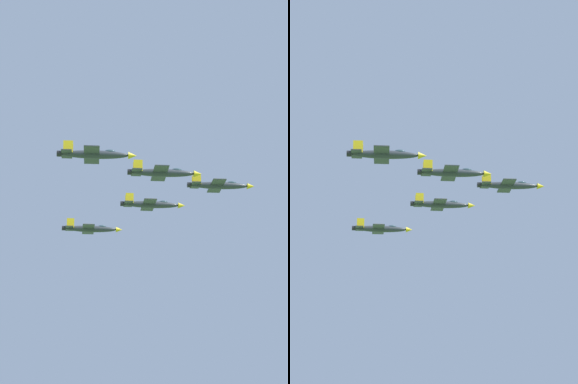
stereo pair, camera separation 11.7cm
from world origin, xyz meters
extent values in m
ellipsoid|color=#2D3338|center=(10.02, 3.52, 132.45)|extent=(10.49, 14.23, 2.03)
cone|color=gold|center=(5.11, -3.78, 132.45)|extent=(2.56, 2.65, 1.72)
ellipsoid|color=#334751|center=(8.08, 0.64, 133.21)|extent=(2.77, 3.09, 1.18)
cube|color=#2D3338|center=(10.46, 4.18, 132.34)|extent=(11.37, 9.28, 0.20)
cube|color=gold|center=(14.67, 1.35, 132.39)|extent=(2.47, 3.14, 0.24)
cube|color=gold|center=(6.24, 7.01, 132.39)|extent=(2.47, 3.14, 0.24)
cube|color=#2D3338|center=(13.71, 9.02, 132.45)|extent=(5.88, 5.08, 0.20)
cube|color=gold|center=(14.38, 8.20, 133.92)|extent=(1.48, 2.02, 2.93)
cube|color=gold|center=(12.69, 9.33, 133.92)|extent=(1.48, 2.02, 2.93)
cylinder|color=black|center=(14.67, 10.45, 132.45)|extent=(1.81, 1.73, 1.42)
ellipsoid|color=#2D3338|center=(31.81, 10.13, 131.12)|extent=(10.29, 14.75, 2.07)
cone|color=gold|center=(27.06, 2.52, 131.12)|extent=(2.59, 2.69, 1.76)
ellipsoid|color=#334751|center=(29.93, 7.12, 131.90)|extent=(2.78, 3.16, 1.21)
cube|color=#2D3338|center=(32.24, 10.81, 131.01)|extent=(11.70, 9.21, 0.21)
cube|color=gold|center=(36.62, 8.07, 131.06)|extent=(2.44, 3.24, 0.25)
cube|color=gold|center=(27.85, 13.55, 131.06)|extent=(2.44, 3.24, 0.25)
cube|color=#2D3338|center=(35.39, 15.86, 131.12)|extent=(6.02, 5.07, 0.21)
cube|color=gold|center=(36.10, 15.04, 132.62)|extent=(1.45, 2.10, 2.99)
cube|color=gold|center=(34.34, 16.14, 132.62)|extent=(1.45, 2.10, 2.99)
cylinder|color=black|center=(36.32, 17.35, 131.12)|extent=(1.84, 1.74, 1.45)
ellipsoid|color=#2D3338|center=(7.01, 26.09, 130.16)|extent=(10.42, 14.41, 2.04)
cone|color=gold|center=(2.15, 18.69, 130.16)|extent=(2.57, 2.66, 1.74)
ellipsoid|color=#334751|center=(5.09, 23.17, 130.93)|extent=(2.77, 3.12, 1.19)
cube|color=#2D3338|center=(7.44, 26.76, 130.05)|extent=(11.48, 9.26, 0.20)
cube|color=gold|center=(11.71, 23.96, 130.10)|extent=(2.46, 3.17, 0.25)
cube|color=gold|center=(3.17, 29.56, 130.10)|extent=(2.46, 3.17, 0.25)
cube|color=#2D3338|center=(10.66, 31.68, 130.16)|extent=(5.92, 5.07, 0.20)
cube|color=gold|center=(11.34, 30.85, 131.63)|extent=(1.47, 2.05, 2.95)
cube|color=gold|center=(9.63, 31.97, 131.63)|extent=(1.47, 2.05, 2.95)
cylinder|color=black|center=(11.61, 33.12, 130.16)|extent=(1.82, 1.73, 1.43)
ellipsoid|color=#2D3338|center=(53.60, 16.74, 127.40)|extent=(10.03, 14.48, 2.03)
cone|color=gold|center=(48.97, 9.26, 127.40)|extent=(2.53, 2.63, 1.72)
ellipsoid|color=#334751|center=(51.77, 13.78, 128.16)|extent=(2.72, 3.10, 1.18)
cube|color=#2D3338|center=(54.02, 17.41, 127.28)|extent=(11.48, 9.00, 0.20)
cube|color=gold|center=(58.33, 14.74, 127.34)|extent=(2.38, 3.18, 0.24)
cube|color=gold|center=(49.71, 20.08, 127.34)|extent=(2.38, 3.18, 0.24)
cube|color=#2D3338|center=(57.09, 22.37, 127.40)|extent=(5.91, 4.96, 0.20)
cube|color=gold|center=(57.79, 21.57, 128.86)|extent=(1.42, 2.06, 2.93)
cube|color=gold|center=(56.06, 22.64, 128.86)|extent=(1.42, 2.06, 2.93)
cylinder|color=black|center=(58.00, 23.83, 127.40)|extent=(1.80, 1.71, 1.42)
ellipsoid|color=#2D3338|center=(4.00, 48.67, 128.63)|extent=(10.18, 13.91, 1.98)
cone|color=gold|center=(-0.76, 41.53, 128.63)|extent=(2.50, 2.58, 1.68)
ellipsoid|color=#334751|center=(2.12, 45.85, 129.37)|extent=(2.70, 3.02, 1.15)
cube|color=#2D3338|center=(4.42, 49.31, 128.52)|extent=(11.11, 9.02, 0.20)
cube|color=gold|center=(8.54, 46.57, 128.57)|extent=(2.40, 3.06, 0.24)
cube|color=gold|center=(0.30, 52.05, 128.57)|extent=(2.40, 3.06, 0.24)
cube|color=#2D3338|center=(7.58, 54.05, 128.63)|extent=(5.74, 4.94, 0.20)
cube|color=gold|center=(8.23, 53.25, 130.06)|extent=(1.44, 1.98, 2.86)
cube|color=gold|center=(6.58, 54.34, 130.06)|extent=(1.44, 1.98, 2.86)
cylinder|color=black|center=(8.51, 55.44, 128.63)|extent=(1.76, 1.68, 1.39)
camera|label=1|loc=(-117.42, 128.98, 70.56)|focal=64.01mm
camera|label=2|loc=(-117.49, 128.89, 70.56)|focal=64.01mm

